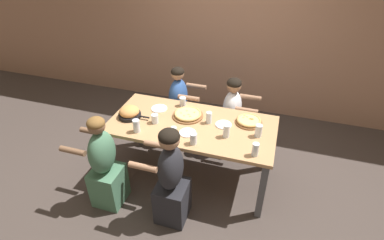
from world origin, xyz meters
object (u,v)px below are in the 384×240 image
object	(u,v)px
empty_plate_a	(224,125)
diner_far_midright	(231,119)
drinking_glass_e	(209,118)
empty_plate_c	(159,108)
drinking_glass_b	(155,119)
drinking_glass_g	(174,133)
skillet_bowl	(130,113)
drinking_glass_c	(136,126)
diner_near_left	(105,166)
drinking_glass_h	(226,132)
drinking_glass_a	(183,102)
drinking_glass_f	(259,131)
pizza_board_second	(188,114)
drinking_glass_d	(193,139)
diner_near_center	(171,180)
drinking_glass_i	(255,150)
diner_far_midleft	(179,109)
pizza_board_main	(249,121)
empty_plate_b	(188,133)

from	to	relation	value
empty_plate_a	diner_far_midright	xyz separation A→B (m)	(-0.00, 0.60, -0.30)
drinking_glass_e	empty_plate_c	bearing A→B (deg)	170.56
drinking_glass_b	empty_plate_a	bearing A→B (deg)	13.60
drinking_glass_g	skillet_bowl	bearing A→B (deg)	160.69
drinking_glass_c	drinking_glass_b	bearing A→B (deg)	61.23
diner_far_midright	diner_near_left	world-z (taller)	diner_near_left
diner_near_left	drinking_glass_c	bearing A→B (deg)	-34.68
skillet_bowl	drinking_glass_e	bearing A→B (deg)	9.72
drinking_glass_h	drinking_glass_a	bearing A→B (deg)	144.05
empty_plate_c	diner_far_midright	size ratio (longest dim) A/B	0.18
drinking_glass_f	diner_far_midright	size ratio (longest dim) A/B	0.13
pizza_board_second	diner_far_midright	bearing A→B (deg)	51.03
drinking_glass_b	drinking_glass_f	world-z (taller)	drinking_glass_f
drinking_glass_d	diner_near_center	size ratio (longest dim) A/B	0.11
skillet_bowl	drinking_glass_i	distance (m)	1.51
empty_plate_c	drinking_glass_h	bearing A→B (deg)	-19.07
drinking_glass_g	diner_far_midright	size ratio (longest dim) A/B	0.12
drinking_glass_c	diner_near_center	xyz separation A→B (m)	(0.52, -0.35, -0.32)
drinking_glass_i	drinking_glass_h	bearing A→B (deg)	147.31
drinking_glass_c	drinking_glass_f	bearing A→B (deg)	13.70
diner_far_midright	diner_near_center	size ratio (longest dim) A/B	0.94
drinking_glass_d	empty_plate_a	bearing A→B (deg)	61.82
drinking_glass_f	diner_far_midright	bearing A→B (deg)	120.16
drinking_glass_c	diner_far_midright	world-z (taller)	diner_far_midright
drinking_glass_g	diner_near_center	xyz separation A→B (m)	(0.09, -0.37, -0.31)
drinking_glass_d	drinking_glass_f	bearing A→B (deg)	27.91
drinking_glass_f	drinking_glass_g	bearing A→B (deg)	-161.18
drinking_glass_a	drinking_glass_e	xyz separation A→B (m)	(0.41, -0.27, 0.01)
diner_near_left	drinking_glass_h	bearing A→B (deg)	-65.26
diner_far_midleft	diner_near_left	size ratio (longest dim) A/B	1.00
skillet_bowl	drinking_glass_b	xyz separation A→B (m)	(0.33, -0.02, -0.01)
drinking_glass_h	drinking_glass_c	bearing A→B (deg)	-168.18
skillet_bowl	drinking_glass_g	world-z (taller)	skillet_bowl
empty_plate_a	diner_near_center	distance (m)	0.87
diner_far_midleft	diner_near_center	world-z (taller)	diner_near_center
drinking_glass_b	diner_near_left	xyz separation A→B (m)	(-0.36, -0.57, -0.32)
drinking_glass_a	drinking_glass_h	size ratio (longest dim) A/B	0.76
empty_plate_c	drinking_glass_c	size ratio (longest dim) A/B	1.32
pizza_board_main	diner_near_center	distance (m)	1.12
pizza_board_main	empty_plate_b	size ratio (longest dim) A/B	1.68
pizza_board_second	diner_far_midright	world-z (taller)	diner_far_midright
pizza_board_second	diner_near_center	bearing A→B (deg)	-84.19
drinking_glass_a	pizza_board_main	bearing A→B (deg)	-9.22
drinking_glass_i	drinking_glass_d	bearing A→B (deg)	-179.63
skillet_bowl	drinking_glass_i	bearing A→B (deg)	-9.81
drinking_glass_f	drinking_glass_g	distance (m)	0.90
drinking_glass_d	diner_near_left	size ratio (longest dim) A/B	0.11
skillet_bowl	diner_far_midleft	distance (m)	0.89
drinking_glass_d	drinking_glass_i	xyz separation A→B (m)	(0.63, 0.00, 0.01)
empty_plate_c	drinking_glass_f	distance (m)	1.24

